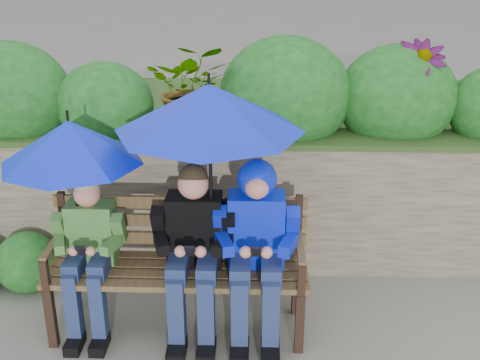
{
  "coord_description": "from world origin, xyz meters",
  "views": [
    {
      "loc": [
        0.12,
        -3.36,
        2.36
      ],
      "look_at": [
        0.0,
        0.1,
        0.95
      ],
      "focal_mm": 45.0,
      "sensor_mm": 36.0,
      "label": 1
    }
  ],
  "objects_px": {
    "umbrella_left": "(70,142)",
    "boy_left": "(89,248)",
    "park_bench": "(179,257)",
    "boy_middle": "(194,245)",
    "boy_right": "(256,237)",
    "umbrella_right": "(209,108)"
  },
  "relations": [
    {
      "from": "umbrella_left",
      "to": "boy_left",
      "type": "bearing_deg",
      "value": -42.09
    },
    {
      "from": "park_bench",
      "to": "boy_middle",
      "type": "height_order",
      "value": "boy_middle"
    },
    {
      "from": "boy_right",
      "to": "umbrella_right",
      "type": "distance_m",
      "value": 0.84
    },
    {
      "from": "boy_middle",
      "to": "umbrella_left",
      "type": "bearing_deg",
      "value": 174.72
    },
    {
      "from": "umbrella_left",
      "to": "umbrella_right",
      "type": "height_order",
      "value": "umbrella_right"
    },
    {
      "from": "boy_middle",
      "to": "park_bench",
      "type": "bearing_deg",
      "value": 145.04
    },
    {
      "from": "boy_middle",
      "to": "umbrella_left",
      "type": "relative_size",
      "value": 1.29
    },
    {
      "from": "umbrella_left",
      "to": "umbrella_right",
      "type": "distance_m",
      "value": 0.85
    },
    {
      "from": "boy_right",
      "to": "umbrella_left",
      "type": "xyz_separation_m",
      "value": [
        -1.09,
        0.06,
        0.58
      ]
    },
    {
      "from": "boy_right",
      "to": "park_bench",
      "type": "bearing_deg",
      "value": 172.54
    },
    {
      "from": "boy_right",
      "to": "boy_left",
      "type": "bearing_deg",
      "value": -179.93
    },
    {
      "from": "boy_left",
      "to": "umbrella_left",
      "type": "height_order",
      "value": "umbrella_left"
    },
    {
      "from": "boy_middle",
      "to": "umbrella_right",
      "type": "relative_size",
      "value": 1.0
    },
    {
      "from": "park_bench",
      "to": "boy_middle",
      "type": "distance_m",
      "value": 0.18
    },
    {
      "from": "park_bench",
      "to": "umbrella_right",
      "type": "relative_size",
      "value": 1.46
    },
    {
      "from": "park_bench",
      "to": "umbrella_left",
      "type": "bearing_deg",
      "value": -179.18
    },
    {
      "from": "park_bench",
      "to": "boy_right",
      "type": "relative_size",
      "value": 1.44
    },
    {
      "from": "boy_right",
      "to": "umbrella_left",
      "type": "height_order",
      "value": "umbrella_left"
    },
    {
      "from": "boy_left",
      "to": "park_bench",
      "type": "bearing_deg",
      "value": 6.84
    },
    {
      "from": "park_bench",
      "to": "boy_right",
      "type": "bearing_deg",
      "value": -7.46
    },
    {
      "from": "boy_left",
      "to": "boy_middle",
      "type": "height_order",
      "value": "boy_middle"
    },
    {
      "from": "umbrella_right",
      "to": "boy_middle",
      "type": "bearing_deg",
      "value": -147.62
    }
  ]
}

